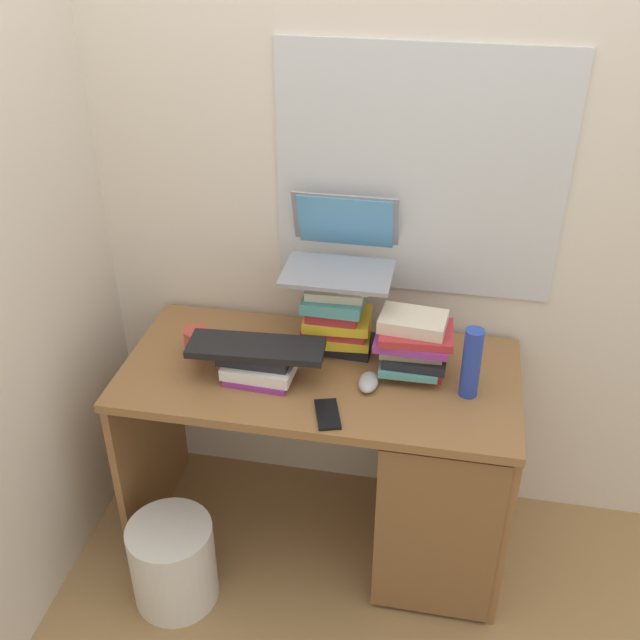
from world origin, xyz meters
TOP-DOWN VIEW (x-y plane):
  - ground_plane at (0.00, 0.00)m, footprint 6.00×6.00m
  - wall_back at (0.00, 0.35)m, footprint 6.00×0.06m
  - wall_left at (-0.85, 0.00)m, footprint 0.05×6.00m
  - desk at (0.31, -0.02)m, footprint 1.26×0.61m
  - book_stack_tall at (0.03, 0.14)m, footprint 0.24×0.19m
  - book_stack_keyboard_riser at (-0.18, -0.07)m, footprint 0.24×0.16m
  - book_stack_side at (0.29, 0.05)m, footprint 0.24×0.20m
  - laptop at (0.03, 0.20)m, footprint 0.34×0.30m
  - keyboard at (-0.19, -0.07)m, footprint 0.43×0.17m
  - computer_mouse at (0.16, -0.06)m, footprint 0.06×0.10m
  - mug at (-0.41, 0.02)m, footprint 0.12×0.09m
  - water_bottle at (0.46, -0.04)m, footprint 0.06×0.06m
  - cell_phone at (0.07, -0.22)m, footprint 0.10×0.15m
  - wastebasket at (-0.42, -0.36)m, footprint 0.28×0.28m

SIDE VIEW (x-z plane):
  - ground_plane at x=0.00m, z-range 0.00..0.00m
  - wastebasket at x=-0.42m, z-range 0.00..0.31m
  - desk at x=0.31m, z-range 0.03..0.77m
  - cell_phone at x=0.07m, z-range 0.74..0.75m
  - computer_mouse at x=0.16m, z-range 0.74..0.77m
  - mug at x=-0.41m, z-range 0.74..0.82m
  - book_stack_keyboard_riser at x=-0.18m, z-range 0.73..0.83m
  - book_stack_side at x=0.29m, z-range 0.74..0.94m
  - keyboard at x=-0.19m, z-range 0.83..0.85m
  - water_bottle at x=0.46m, z-range 0.74..0.97m
  - book_stack_tall at x=0.03m, z-range 0.73..1.00m
  - laptop at x=0.03m, z-range 0.95..1.17m
  - wall_back at x=0.00m, z-range 0.00..2.60m
  - wall_left at x=-0.85m, z-range 0.00..2.60m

